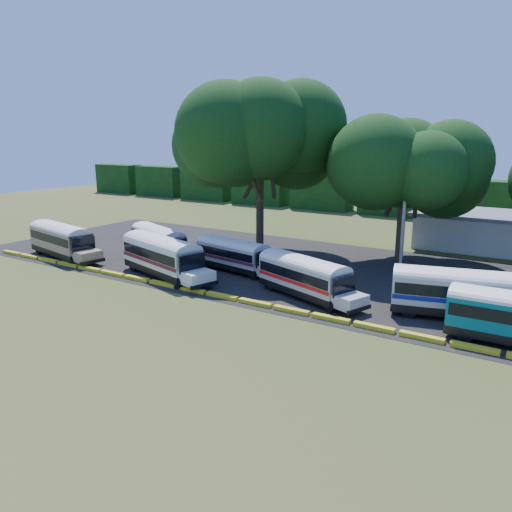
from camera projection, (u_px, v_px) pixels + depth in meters
The scene contains 14 objects.
ground at pixel (198, 298), 38.06m from camera, with size 160.00×160.00×0.00m, color #304818.
asphalt_strip at pixel (286, 266), 47.42m from camera, with size 64.00×24.00×0.02m, color black.
curb at pixel (206, 293), 38.85m from camera, with size 53.70×0.45×0.30m.
terminal_building at pixel (508, 233), 52.98m from camera, with size 19.00×9.00×4.00m.
treeline_backdrop at pixel (393, 196), 76.86m from camera, with size 130.00×4.00×6.00m.
bus_beige at pixel (62, 238), 50.30m from camera, with size 10.74×4.51×3.43m.
bus_red at pixel (159, 240), 50.49m from camera, with size 9.78×5.75×3.16m.
bus_cream_west at pixel (163, 254), 43.43m from camera, with size 11.13×5.54×3.56m.
bus_cream_east at pixel (234, 253), 45.32m from camera, with size 9.23×3.75×2.95m.
bus_white_red at pixel (305, 275), 37.86m from camera, with size 9.85×5.51×3.16m.
bus_white_blue at pixel (461, 291), 33.49m from camera, with size 10.69×4.94×3.41m.
tree_west at pixel (260, 133), 50.50m from camera, with size 13.25×13.25×17.26m.
tree_center at pixel (405, 164), 47.19m from camera, with size 11.52×11.52×13.73m.
utility_pole at pixel (403, 232), 43.40m from camera, with size 1.60×0.30×7.59m.
Camera 1 is at (22.99, -28.35, 12.10)m, focal length 35.00 mm.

